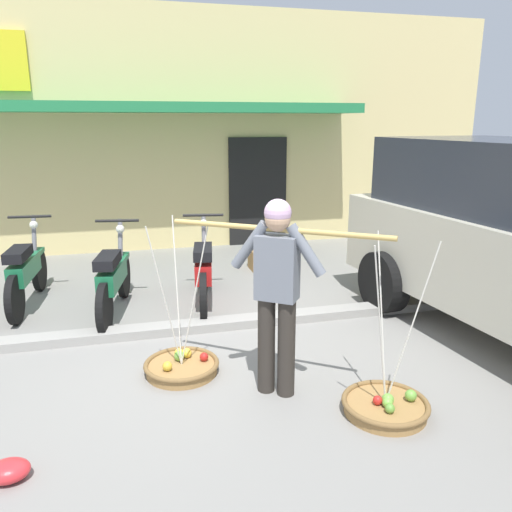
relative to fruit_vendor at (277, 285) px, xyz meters
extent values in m
plane|color=gray|center=(-0.43, 0.81, -0.98)|extent=(90.00, 90.00, 0.00)
cube|color=gray|center=(-0.43, 1.51, -0.93)|extent=(20.00, 0.24, 0.10)
cylinder|color=#2D2823|center=(-0.07, 0.05, -0.55)|extent=(0.15, 0.15, 0.86)
cylinder|color=#2D2823|center=(0.07, -0.05, -0.55)|extent=(0.15, 0.15, 0.86)
cube|color=slate|center=(0.00, 0.00, 0.15)|extent=(0.39, 0.36, 0.54)
sphere|color=tan|center=(0.00, 0.00, 0.56)|extent=(0.21, 0.21, 0.21)
sphere|color=#D1A8CC|center=(0.00, 0.00, 0.61)|extent=(0.22, 0.22, 0.22)
cylinder|color=slate|center=(-0.20, 0.14, 0.32)|extent=(0.33, 0.27, 0.43)
cylinder|color=slate|center=(0.20, -0.14, 0.32)|extent=(0.33, 0.27, 0.43)
cylinder|color=tan|center=(0.00, 0.00, 0.47)|extent=(1.54, 1.12, 0.04)
cylinder|color=#9E7542|center=(-0.76, 0.54, -0.93)|extent=(0.66, 0.66, 0.09)
torus|color=brown|center=(-0.76, 0.54, -0.88)|extent=(0.70, 0.70, 0.05)
sphere|color=yellow|center=(-0.69, 0.67, -0.84)|extent=(0.09, 0.09, 0.09)
sphere|color=yellow|center=(-0.77, 0.69, -0.84)|extent=(0.09, 0.09, 0.09)
sphere|color=gold|center=(-0.90, 0.45, -0.84)|extent=(0.09, 0.09, 0.09)
sphere|color=red|center=(-0.54, 0.56, -0.85)|extent=(0.08, 0.08, 0.08)
sphere|color=#73B144|center=(-0.77, 0.62, -0.84)|extent=(0.10, 0.10, 0.10)
cylinder|color=silver|center=(-0.76, 0.70, -0.21)|extent=(0.01, 0.31, 1.36)
cylinder|color=silver|center=(-0.89, 0.47, -0.21)|extent=(0.27, 0.16, 1.36)
cylinder|color=silver|center=(-0.63, 0.47, -0.21)|extent=(0.27, 0.16, 1.36)
cylinder|color=#9E7542|center=(0.76, -0.54, -0.93)|extent=(0.66, 0.66, 0.09)
torus|color=brown|center=(0.76, -0.54, -0.88)|extent=(0.70, 0.70, 0.05)
sphere|color=#6FAD42|center=(0.76, -0.57, -0.84)|extent=(0.10, 0.10, 0.10)
sphere|color=red|center=(0.69, -0.55, -0.85)|extent=(0.08, 0.08, 0.08)
sphere|color=#78BA47|center=(0.74, -0.61, -0.85)|extent=(0.08, 0.08, 0.08)
sphere|color=#63993A|center=(0.72, -0.68, -0.85)|extent=(0.08, 0.08, 0.08)
sphere|color=#6DA840|center=(0.97, -0.56, -0.84)|extent=(0.10, 0.10, 0.10)
cylinder|color=silver|center=(0.76, -0.39, -0.21)|extent=(0.01, 0.31, 1.36)
cylinder|color=silver|center=(0.63, -0.62, -0.21)|extent=(0.27, 0.16, 1.36)
cylinder|color=silver|center=(0.89, -0.62, -0.21)|extent=(0.27, 0.16, 1.36)
cylinder|color=black|center=(-2.40, 3.48, -0.69)|extent=(0.12, 0.58, 0.58)
cylinder|color=black|center=(-2.48, 2.24, -0.69)|extent=(0.12, 0.58, 0.58)
cube|color=#19663D|center=(-2.40, 3.48, -0.43)|extent=(0.16, 0.29, 0.06)
cube|color=#19663D|center=(-2.45, 2.76, -0.47)|extent=(0.26, 0.91, 0.24)
cube|color=black|center=(-2.46, 2.58, -0.23)|extent=(0.26, 0.57, 0.12)
cylinder|color=slate|center=(-2.40, 3.38, -0.30)|extent=(0.08, 0.30, 0.76)
cylinder|color=black|center=(-2.41, 3.30, 0.09)|extent=(0.54, 0.07, 0.04)
sphere|color=silver|center=(-2.40, 3.46, -0.05)|extent=(0.11, 0.11, 0.11)
cylinder|color=black|center=(-1.26, 2.90, -0.69)|extent=(0.18, 0.59, 0.58)
cylinder|color=black|center=(-1.47, 1.68, -0.69)|extent=(0.18, 0.59, 0.58)
cube|color=#19663D|center=(-1.26, 2.90, -0.43)|extent=(0.19, 0.30, 0.06)
cube|color=#19663D|center=(-1.38, 2.20, -0.47)|extent=(0.35, 0.92, 0.24)
cube|color=black|center=(-1.41, 2.02, -0.23)|extent=(0.31, 0.59, 0.12)
cylinder|color=slate|center=(-1.28, 2.81, -0.30)|extent=(0.11, 0.30, 0.76)
cylinder|color=black|center=(-1.29, 2.73, 0.09)|extent=(0.54, 0.13, 0.04)
sphere|color=silver|center=(-1.26, 2.89, -0.05)|extent=(0.11, 0.11, 0.11)
cylinder|color=black|center=(-0.15, 3.02, -0.69)|extent=(0.17, 0.59, 0.58)
cylinder|color=black|center=(-0.35, 1.80, -0.69)|extent=(0.17, 0.59, 0.58)
cube|color=red|center=(-0.15, 3.02, -0.43)|extent=(0.18, 0.30, 0.06)
cube|color=red|center=(-0.27, 2.31, -0.47)|extent=(0.35, 0.92, 0.24)
cube|color=black|center=(-0.30, 2.13, -0.23)|extent=(0.31, 0.59, 0.12)
cylinder|color=slate|center=(-0.17, 2.92, -0.30)|extent=(0.11, 0.30, 0.76)
cylinder|color=black|center=(-0.18, 2.84, 0.09)|extent=(0.54, 0.12, 0.04)
sphere|color=silver|center=(-0.15, 3.00, -0.05)|extent=(0.11, 0.11, 0.11)
cylinder|color=black|center=(3.72, 1.73, -0.60)|extent=(0.34, 0.78, 0.76)
cylinder|color=black|center=(1.83, 1.54, -0.60)|extent=(0.34, 0.78, 0.76)
cube|color=#DBC684|center=(-0.71, 7.92, 1.12)|extent=(13.00, 5.00, 4.20)
cube|color=#237F47|center=(-0.71, 4.92, 1.52)|extent=(7.15, 1.00, 0.16)
cube|color=black|center=(1.24, 5.40, 0.02)|extent=(1.10, 0.06, 2.00)
ellipsoid|color=red|center=(-2.03, -0.65, -0.91)|extent=(0.28, 0.22, 0.14)
cube|color=olive|center=(0.90, 3.70, -0.82)|extent=(0.44, 0.36, 0.32)
camera|label=1|loc=(-1.16, -3.81, 1.31)|focal=35.62mm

